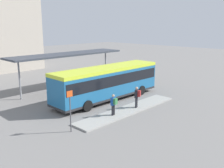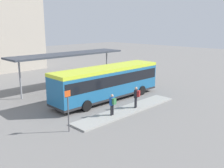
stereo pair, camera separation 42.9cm
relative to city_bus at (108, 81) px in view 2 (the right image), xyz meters
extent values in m
plane|color=slate|center=(-0.01, 0.00, -1.83)|extent=(120.00, 120.00, 0.00)
cube|color=#9E9E99|center=(-1.06, -3.49, -1.77)|extent=(10.61, 1.80, 0.12)
cube|color=#1E6093|center=(-0.01, 0.00, -0.09)|extent=(11.47, 2.72, 2.77)
cube|color=#C6DB33|center=(-0.01, 0.00, 1.14)|extent=(11.49, 2.74, 0.30)
cube|color=black|center=(-0.01, 0.00, 0.24)|extent=(11.24, 2.75, 0.97)
cube|color=black|center=(5.69, -0.07, 0.24)|extent=(0.11, 2.37, 1.07)
cube|color=#28282B|center=(-0.01, 0.00, -1.38)|extent=(11.48, 2.73, 0.20)
cylinder|color=black|center=(3.55, 1.19, -1.36)|extent=(0.94, 0.29, 0.94)
cylinder|color=black|center=(3.52, -1.28, -1.36)|extent=(0.94, 0.29, 0.94)
cylinder|color=black|center=(-3.54, 1.28, -1.36)|extent=(0.94, 0.29, 0.94)
cylinder|color=black|center=(-3.57, -1.19, -1.36)|extent=(0.94, 0.29, 0.94)
cylinder|color=#232328|center=(-3.06, -3.56, -1.31)|extent=(0.15, 0.15, 0.81)
cylinder|color=#232328|center=(-2.87, -3.54, -1.31)|extent=(0.15, 0.15, 0.81)
cube|color=#194799|center=(-2.97, -3.55, -0.60)|extent=(0.43, 0.26, 0.61)
cube|color=#337542|center=(-2.94, -3.75, -0.57)|extent=(0.32, 0.23, 0.46)
sphere|color=tan|center=(-2.97, -3.55, -0.16)|extent=(0.22, 0.22, 0.22)
cylinder|color=#232328|center=(-0.36, -3.71, -1.27)|extent=(0.16, 0.16, 0.87)
cylinder|color=#232328|center=(-0.18, -3.63, -1.27)|extent=(0.16, 0.16, 0.87)
cube|color=black|center=(-0.27, -3.67, -0.51)|extent=(0.49, 0.39, 0.65)
cube|color=maroon|center=(-0.18, -3.87, -0.48)|extent=(0.38, 0.33, 0.50)
sphere|color=tan|center=(-0.27, -3.67, -0.04)|extent=(0.24, 0.24, 0.24)
torus|color=black|center=(9.05, 1.50, -1.48)|extent=(0.05, 0.71, 0.71)
torus|color=black|center=(9.06, 2.46, -1.48)|extent=(0.05, 0.71, 0.71)
cylinder|color=orange|center=(9.05, 1.98, -1.25)|extent=(0.04, 0.75, 0.04)
cylinder|color=orange|center=(9.05, 2.16, -1.31)|extent=(0.04, 0.04, 0.35)
cube|color=black|center=(9.05, 2.16, -1.13)|extent=(0.07, 0.18, 0.04)
cylinder|color=orange|center=(9.05, 1.60, -1.17)|extent=(0.48, 0.04, 0.03)
torus|color=black|center=(9.07, 2.29, -1.47)|extent=(0.16, 0.72, 0.72)
torus|color=black|center=(9.22, 3.26, -1.47)|extent=(0.16, 0.72, 0.72)
cylinder|color=gold|center=(9.15, 2.77, -1.24)|extent=(0.16, 0.76, 0.04)
cylinder|color=gold|center=(9.17, 2.95, -1.30)|extent=(0.04, 0.04, 0.35)
cube|color=black|center=(9.17, 2.95, -1.12)|extent=(0.10, 0.19, 0.04)
cylinder|color=gold|center=(9.08, 2.39, -1.15)|extent=(0.48, 0.11, 0.03)
torus|color=black|center=(8.76, 4.06, -1.46)|extent=(0.12, 0.75, 0.74)
torus|color=black|center=(8.85, 3.06, -1.46)|extent=(0.12, 0.75, 0.74)
cylinder|color=black|center=(8.80, 3.56, -1.22)|extent=(0.11, 0.79, 0.04)
cylinder|color=black|center=(8.82, 3.38, -1.28)|extent=(0.04, 0.04, 0.37)
cube|color=black|center=(8.82, 3.38, -1.10)|extent=(0.09, 0.19, 0.04)
cylinder|color=black|center=(8.76, 3.96, -1.13)|extent=(0.48, 0.08, 0.03)
torus|color=black|center=(8.89, 4.86, -1.46)|extent=(0.07, 0.75, 0.75)
torus|color=black|center=(8.93, 3.84, -1.46)|extent=(0.07, 0.75, 0.75)
cylinder|color=#287F3D|center=(8.91, 4.35, -1.22)|extent=(0.06, 0.79, 0.04)
cylinder|color=#287F3D|center=(8.92, 4.17, -1.28)|extent=(0.04, 0.04, 0.37)
cube|color=black|center=(8.92, 4.17, -1.09)|extent=(0.08, 0.18, 0.04)
cylinder|color=#287F3D|center=(8.90, 4.76, -1.13)|extent=(0.48, 0.05, 0.03)
cube|color=#383D47|center=(-0.11, 5.94, 2.02)|extent=(13.28, 2.98, 0.18)
cylinder|color=gray|center=(-5.76, 5.94, 0.05)|extent=(0.16, 0.16, 3.76)
cylinder|color=gray|center=(5.53, 5.94, 0.05)|extent=(0.16, 0.16, 3.76)
cylinder|color=#4C4C51|center=(-6.96, -3.50, -0.63)|extent=(0.08, 0.08, 2.40)
cube|color=#D84C19|center=(-6.96, -3.50, 0.77)|extent=(0.44, 0.03, 0.40)
camera|label=1|loc=(-16.11, -16.15, 5.05)|focal=40.00mm
camera|label=2|loc=(-15.81, -16.45, 5.05)|focal=40.00mm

